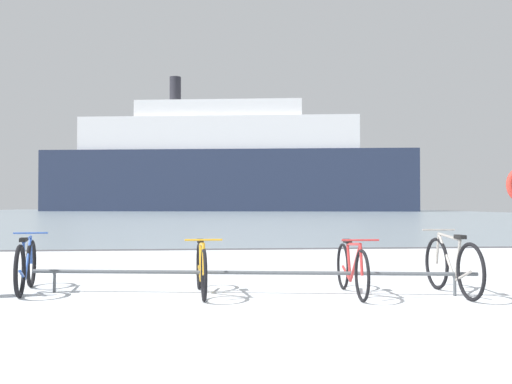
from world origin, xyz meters
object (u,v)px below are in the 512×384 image
Objects in this scene: bicycle_1 at (201,269)px; bicycle_3 at (452,266)px; bicycle_2 at (352,269)px; ferry_ship at (226,166)px; bicycle_0 at (26,266)px.

bicycle_3 is (3.25, -0.29, 0.04)m from bicycle_1.
bicycle_3 is at bearing -3.64° from bicycle_2.
ferry_ship is at bearing 87.40° from bicycle_1.
bicycle_0 is 4.33m from bicycle_2.
ferry_ship reaches higher than bicycle_3.
bicycle_3 is at bearing -90.46° from ferry_ship.
bicycle_2 is at bearing -91.32° from ferry_ship.
ferry_ship reaches higher than bicycle_2.
ferry_ship is (2.00, 87.10, 7.03)m from bicycle_2.
bicycle_3 is at bearing -7.72° from bicycle_0.
bicycle_3 is 0.03× the size of ferry_ship.
bicycle_3 reaches higher than bicycle_1.
ferry_ship is (3.94, 86.90, 7.03)m from bicycle_1.
bicycle_3 is (1.31, -0.08, 0.03)m from bicycle_2.
ferry_ship reaches higher than bicycle_0.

